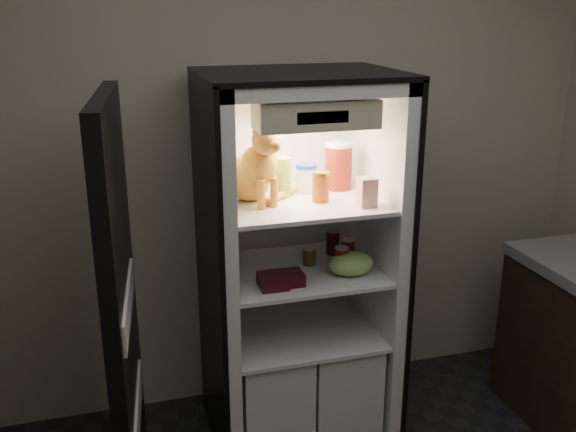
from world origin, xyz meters
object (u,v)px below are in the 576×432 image
object	(u,v)px
cream_carton	(367,192)
soda_can_b	(347,252)
parmesan_shaker	(284,177)
mayo_tub	(306,178)
berry_box_left	(273,281)
refrigerator	(296,291)
tabby_cat	(254,169)
condiment_jar	(309,256)
pepper_jar	(338,166)
soda_can_a	(333,242)
salsa_jar	(321,187)
berry_box_right	(290,278)
grape_bag	(351,264)
soda_can_c	(342,260)

from	to	relation	value
cream_carton	soda_can_b	world-z (taller)	cream_carton
parmesan_shaker	mayo_tub	bearing A→B (deg)	16.79
mayo_tub	berry_box_left	world-z (taller)	mayo_tub
refrigerator	tabby_cat	xyz separation A→B (m)	(-0.21, -0.04, 0.65)
refrigerator	condiment_jar	size ratio (longest dim) A/B	20.64
pepper_jar	soda_can_a	distance (m)	0.40
salsa_jar	pepper_jar	size ratio (longest dim) A/B	0.62
soda_can_b	cream_carton	bearing A→B (deg)	-83.50
refrigerator	berry_box_left	size ratio (longest dim) A/B	14.93
pepper_jar	refrigerator	bearing A→B (deg)	-165.46
pepper_jar	cream_carton	size ratio (longest dim) A/B	1.74
soda_can_a	berry_box_right	size ratio (longest dim) A/B	1.09
pepper_jar	salsa_jar	bearing A→B (deg)	-129.47
soda_can_a	salsa_jar	bearing A→B (deg)	-124.85
parmesan_shaker	cream_carton	xyz separation A→B (m)	(0.32, -0.25, -0.03)
tabby_cat	pepper_jar	bearing A→B (deg)	-4.61
salsa_jar	berry_box_right	size ratio (longest dim) A/B	1.23
tabby_cat	grape_bag	world-z (taller)	tabby_cat
soda_can_b	berry_box_right	size ratio (longest dim) A/B	1.17
grape_bag	berry_box_right	distance (m)	0.31
soda_can_a	soda_can_c	bearing A→B (deg)	-100.07
soda_can_b	berry_box_left	world-z (taller)	soda_can_b
cream_carton	condiment_jar	xyz separation A→B (m)	(-0.20, 0.22, -0.37)
soda_can_b	berry_box_left	xyz separation A→B (m)	(-0.42, -0.16, -0.04)
soda_can_a	soda_can_b	size ratio (longest dim) A/B	0.93
tabby_cat	berry_box_left	size ratio (longest dim) A/B	3.26
tabby_cat	mayo_tub	xyz separation A→B (m)	(0.27, 0.08, -0.08)
refrigerator	soda_can_a	xyz separation A→B (m)	(0.22, 0.07, 0.21)
soda_can_a	soda_can_b	bearing A→B (deg)	-83.30
refrigerator	berry_box_left	distance (m)	0.35
tabby_cat	soda_can_a	bearing A→B (deg)	-2.49
cream_carton	berry_box_right	size ratio (longest dim) A/B	1.15
parmesan_shaker	soda_can_c	xyz separation A→B (m)	(0.24, -0.17, -0.38)
salsa_jar	condiment_jar	distance (m)	0.39
soda_can_c	refrigerator	bearing A→B (deg)	135.32
mayo_tub	cream_carton	size ratio (longest dim) A/B	1.07
soda_can_c	soda_can_a	bearing A→B (deg)	79.93
mayo_tub	soda_can_a	bearing A→B (deg)	13.53
salsa_jar	refrigerator	bearing A→B (deg)	121.56
cream_carton	grape_bag	bearing A→B (deg)	133.94
soda_can_a	mayo_tub	bearing A→B (deg)	-166.47
soda_can_b	soda_can_c	xyz separation A→B (m)	(-0.06, -0.09, -0.00)
pepper_jar	berry_box_left	size ratio (longest dim) A/B	1.82
salsa_jar	soda_can_b	xyz separation A→B (m)	(0.16, 0.04, -0.35)
soda_can_c	condiment_jar	xyz separation A→B (m)	(-0.12, 0.14, -0.02)
refrigerator	soda_can_c	xyz separation A→B (m)	(0.17, -0.17, 0.21)
grape_bag	berry_box_left	size ratio (longest dim) A/B	1.73
berry_box_left	salsa_jar	bearing A→B (deg)	23.80
mayo_tub	berry_box_right	xyz separation A→B (m)	(-0.15, -0.26, -0.39)
pepper_jar	condiment_jar	size ratio (longest dim) A/B	2.51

